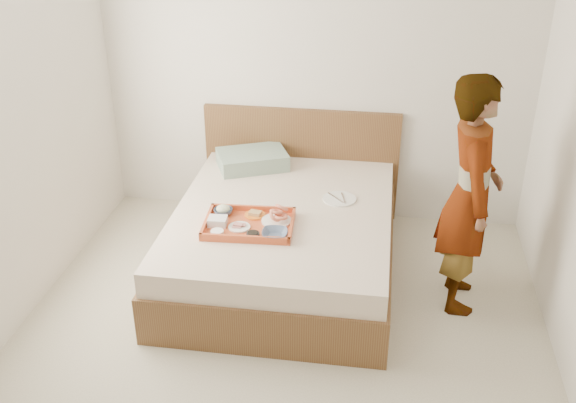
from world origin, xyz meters
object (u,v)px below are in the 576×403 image
(bed, at_px, (283,241))
(person, at_px, (470,195))
(tray, at_px, (249,224))
(dinner_plate, at_px, (339,199))

(bed, xyz_separation_m, person, (1.27, -0.16, 0.56))
(bed, height_order, person, person)
(bed, xyz_separation_m, tray, (-0.19, -0.29, 0.29))
(bed, distance_m, dinner_plate, 0.52)
(dinner_plate, distance_m, person, 1.00)
(bed, relative_size, person, 1.21)
(bed, bearing_deg, dinner_plate, 28.91)
(dinner_plate, xyz_separation_m, person, (0.88, -0.38, 0.29))
(tray, bearing_deg, bed, 53.39)
(person, bearing_deg, tray, 94.44)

